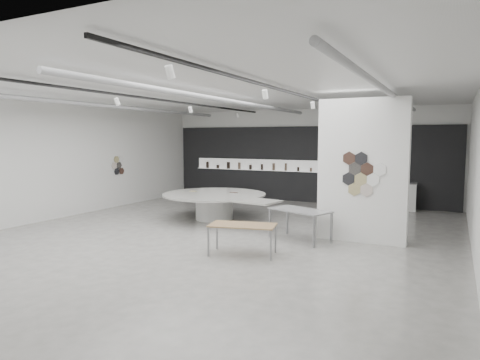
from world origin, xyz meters
The scene contains 7 objects.
room centered at (-0.09, 0.00, 2.07)m, with size 12.02×14.02×3.82m.
back_wall_display centered at (-0.08, 6.93, 1.54)m, with size 11.80×0.27×3.10m.
partition_column centered at (3.50, 1.00, 1.80)m, with size 2.20×0.38×3.60m.
display_island centered at (-1.27, 1.89, 0.55)m, with size 4.47×3.84×0.85m.
sample_table_wood centered at (1.37, -1.48, 0.64)m, with size 1.60×1.05×0.69m.
sample_table_stone centered at (2.08, 0.40, 0.73)m, with size 1.73×1.29×0.80m.
kitchen_counter centered at (3.50, 6.53, 0.51)m, with size 1.83×0.84×1.40m.
Camera 1 is at (5.56, -9.92, 2.61)m, focal length 32.00 mm.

